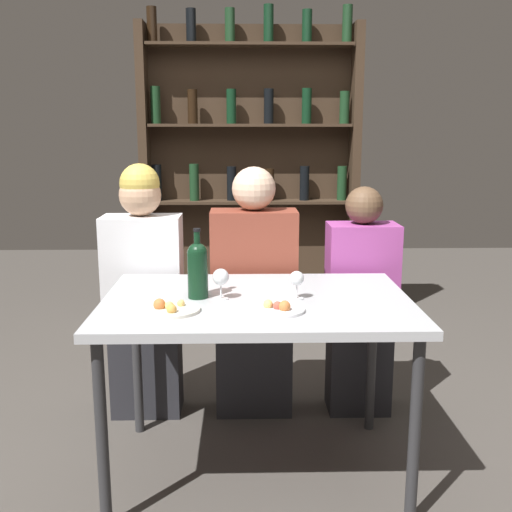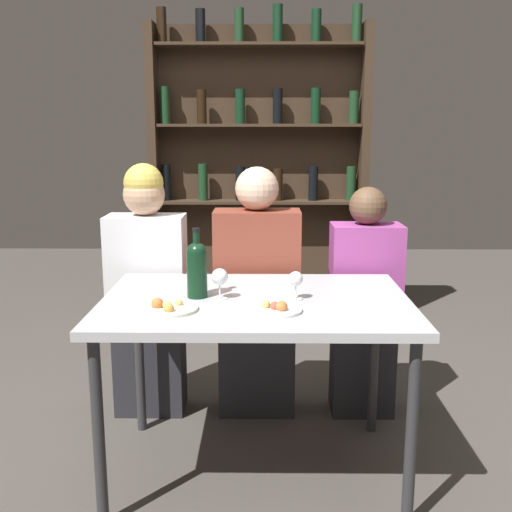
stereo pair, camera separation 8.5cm
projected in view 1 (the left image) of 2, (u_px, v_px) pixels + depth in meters
The scene contains 11 objects.
ground_plane at pixel (257, 471), 2.59m from camera, with size 10.00×10.00×0.00m, color #47423D.
dining_table at pixel (257, 314), 2.45m from camera, with size 1.25×0.85×0.77m.
wine_rack_wall at pixel (250, 168), 4.26m from camera, with size 1.53×0.21×2.27m.
wine_bottle at pixel (198, 267), 2.42m from camera, with size 0.08×0.08×0.29m.
wine_glass_0 at pixel (221, 278), 2.41m from camera, with size 0.07×0.07×0.13m.
wine_glass_1 at pixel (297, 280), 2.41m from camera, with size 0.06×0.06×0.12m.
food_plate_0 at pixel (170, 309), 2.26m from camera, with size 0.22×0.22×0.05m.
food_plate_1 at pixel (278, 309), 2.26m from camera, with size 0.21×0.21×0.05m.
seated_person_left at pixel (144, 295), 3.02m from camera, with size 0.39×0.22×1.29m.
seated_person_center at pixel (253, 300), 3.04m from camera, with size 0.43×0.22×1.27m.
seated_person_right at pixel (360, 308), 3.06m from camera, with size 0.35×0.22×1.18m.
Camera 1 is at (-0.06, -2.35, 1.44)m, focal length 42.00 mm.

